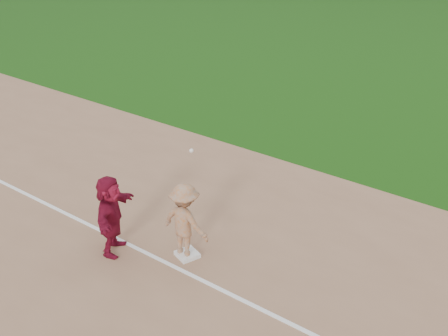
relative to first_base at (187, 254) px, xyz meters
The scene contains 5 objects.
ground 0.54m from the first_base, 140.21° to the left, with size 160.00×160.00×0.00m, color #194A0E.
foul_line 0.62m from the first_base, 132.08° to the right, with size 60.00×0.10×0.01m, color white.
first_base is the anchor object (origin of this frame).
base_runner 1.84m from the first_base, 150.30° to the right, with size 1.68×0.54×1.81m, color maroon.
first_base_play 0.82m from the first_base, behind, with size 1.14×0.70×2.42m.
Camera 1 is at (7.12, -7.81, 7.11)m, focal length 45.00 mm.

